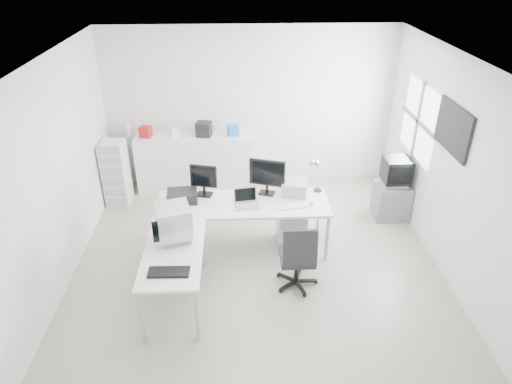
{
  "coord_description": "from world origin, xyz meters",
  "views": [
    {
      "loc": [
        -0.24,
        -5.16,
        3.97
      ],
      "look_at": [
        0.0,
        0.2,
        1.0
      ],
      "focal_mm": 32.0,
      "sensor_mm": 36.0,
      "label": 1
    }
  ],
  "objects_px": {
    "drawer_pedestal": "(291,227)",
    "laptop": "(247,200)",
    "office_chair": "(297,254)",
    "lcd_monitor_small": "(204,180)",
    "tv_cabinet": "(391,201)",
    "inkjet_printer": "(182,196)",
    "lcd_monitor_large": "(267,177)",
    "side_desk": "(176,276)",
    "laser_printer": "(295,188)",
    "filing_cabinet": "(116,173)",
    "sideboard": "(195,162)",
    "crt_monitor": "(174,224)",
    "main_desk": "(243,225)",
    "crt_tv": "(396,172)"
  },
  "relations": [
    {
      "from": "side_desk",
      "to": "inkjet_printer",
      "type": "height_order",
      "value": "inkjet_printer"
    },
    {
      "from": "laptop",
      "to": "office_chair",
      "type": "relative_size",
      "value": 0.34
    },
    {
      "from": "tv_cabinet",
      "to": "crt_monitor",
      "type": "bearing_deg",
      "value": -154.04
    },
    {
      "from": "office_chair",
      "to": "laser_printer",
      "type": "bearing_deg",
      "value": 85.64
    },
    {
      "from": "lcd_monitor_large",
      "to": "laptop",
      "type": "xyz_separation_m",
      "value": [
        -0.3,
        -0.35,
        -0.16
      ]
    },
    {
      "from": "side_desk",
      "to": "laptop",
      "type": "bearing_deg",
      "value": 48.01
    },
    {
      "from": "lcd_monitor_small",
      "to": "lcd_monitor_large",
      "type": "xyz_separation_m",
      "value": [
        0.9,
        0.0,
        0.03
      ]
    },
    {
      "from": "crt_tv",
      "to": "side_desk",
      "type": "bearing_deg",
      "value": -150.58
    },
    {
      "from": "laptop",
      "to": "laser_printer",
      "type": "distance_m",
      "value": 0.77
    },
    {
      "from": "lcd_monitor_large",
      "to": "office_chair",
      "type": "bearing_deg",
      "value": -55.91
    },
    {
      "from": "crt_monitor",
      "to": "crt_tv",
      "type": "height_order",
      "value": "crt_monitor"
    },
    {
      "from": "office_chair",
      "to": "laptop",
      "type": "bearing_deg",
      "value": 128.81
    },
    {
      "from": "inkjet_printer",
      "to": "tv_cabinet",
      "type": "relative_size",
      "value": 0.71
    },
    {
      "from": "lcd_monitor_large",
      "to": "inkjet_printer",
      "type": "bearing_deg",
      "value": -154.54
    },
    {
      "from": "side_desk",
      "to": "laptop",
      "type": "distance_m",
      "value": 1.43
    },
    {
      "from": "side_desk",
      "to": "sideboard",
      "type": "xyz_separation_m",
      "value": [
        0.02,
        2.99,
        0.13
      ]
    },
    {
      "from": "laser_printer",
      "to": "office_chair",
      "type": "xyz_separation_m",
      "value": [
        -0.08,
        -1.09,
        -0.36
      ]
    },
    {
      "from": "drawer_pedestal",
      "to": "laptop",
      "type": "xyz_separation_m",
      "value": [
        -0.65,
        -0.15,
        0.56
      ]
    },
    {
      "from": "main_desk",
      "to": "crt_tv",
      "type": "relative_size",
      "value": 4.8
    },
    {
      "from": "tv_cabinet",
      "to": "sideboard",
      "type": "relative_size",
      "value": 0.29
    },
    {
      "from": "lcd_monitor_large",
      "to": "filing_cabinet",
      "type": "bearing_deg",
      "value": 172.66
    },
    {
      "from": "crt_monitor",
      "to": "laptop",
      "type": "bearing_deg",
      "value": 24.2
    },
    {
      "from": "main_desk",
      "to": "inkjet_printer",
      "type": "relative_size",
      "value": 5.81
    },
    {
      "from": "lcd_monitor_small",
      "to": "side_desk",
      "type": "bearing_deg",
      "value": -87.81
    },
    {
      "from": "inkjet_printer",
      "to": "filing_cabinet",
      "type": "distance_m",
      "value": 1.85
    },
    {
      "from": "lcd_monitor_large",
      "to": "laptop",
      "type": "distance_m",
      "value": 0.49
    },
    {
      "from": "laser_printer",
      "to": "side_desk",
      "type": "bearing_deg",
      "value": -128.75
    },
    {
      "from": "side_desk",
      "to": "filing_cabinet",
      "type": "height_order",
      "value": "filing_cabinet"
    },
    {
      "from": "inkjet_printer",
      "to": "tv_cabinet",
      "type": "distance_m",
      "value": 3.35
    },
    {
      "from": "inkjet_printer",
      "to": "crt_monitor",
      "type": "xyz_separation_m",
      "value": [
        0.0,
        -0.95,
        0.16
      ]
    },
    {
      "from": "inkjet_printer",
      "to": "sideboard",
      "type": "height_order",
      "value": "sideboard"
    },
    {
      "from": "side_desk",
      "to": "office_chair",
      "type": "distance_m",
      "value": 1.54
    },
    {
      "from": "lcd_monitor_small",
      "to": "tv_cabinet",
      "type": "xyz_separation_m",
      "value": [
        2.94,
        0.48,
        -0.7
      ]
    },
    {
      "from": "laptop",
      "to": "crt_monitor",
      "type": "xyz_separation_m",
      "value": [
        -0.9,
        -0.75,
        0.12
      ]
    },
    {
      "from": "drawer_pedestal",
      "to": "laptop",
      "type": "height_order",
      "value": "laptop"
    },
    {
      "from": "drawer_pedestal",
      "to": "laptop",
      "type": "relative_size",
      "value": 1.81
    },
    {
      "from": "drawer_pedestal",
      "to": "crt_monitor",
      "type": "height_order",
      "value": "crt_monitor"
    },
    {
      "from": "drawer_pedestal",
      "to": "sideboard",
      "type": "xyz_separation_m",
      "value": [
        -1.53,
        1.84,
        0.2
      ]
    },
    {
      "from": "drawer_pedestal",
      "to": "inkjet_printer",
      "type": "height_order",
      "value": "inkjet_printer"
    },
    {
      "from": "drawer_pedestal",
      "to": "filing_cabinet",
      "type": "height_order",
      "value": "filing_cabinet"
    },
    {
      "from": "laptop",
      "to": "tv_cabinet",
      "type": "distance_m",
      "value": 2.55
    },
    {
      "from": "crt_tv",
      "to": "lcd_monitor_large",
      "type": "bearing_deg",
      "value": -166.8
    },
    {
      "from": "main_desk",
      "to": "laser_printer",
      "type": "relative_size",
      "value": 6.81
    },
    {
      "from": "laptop",
      "to": "laser_printer",
      "type": "bearing_deg",
      "value": 16.09
    },
    {
      "from": "drawer_pedestal",
      "to": "office_chair",
      "type": "height_order",
      "value": "office_chair"
    },
    {
      "from": "laptop",
      "to": "office_chair",
      "type": "xyz_separation_m",
      "value": [
        0.62,
        -0.77,
        -0.37
      ]
    },
    {
      "from": "crt_monitor",
      "to": "lcd_monitor_small",
      "type": "bearing_deg",
      "value": 59.14
    },
    {
      "from": "laptop",
      "to": "tv_cabinet",
      "type": "relative_size",
      "value": 0.57
    },
    {
      "from": "laser_printer",
      "to": "filing_cabinet",
      "type": "bearing_deg",
      "value": 168.76
    },
    {
      "from": "laser_printer",
      "to": "filing_cabinet",
      "type": "relative_size",
      "value": 0.32
    }
  ]
}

